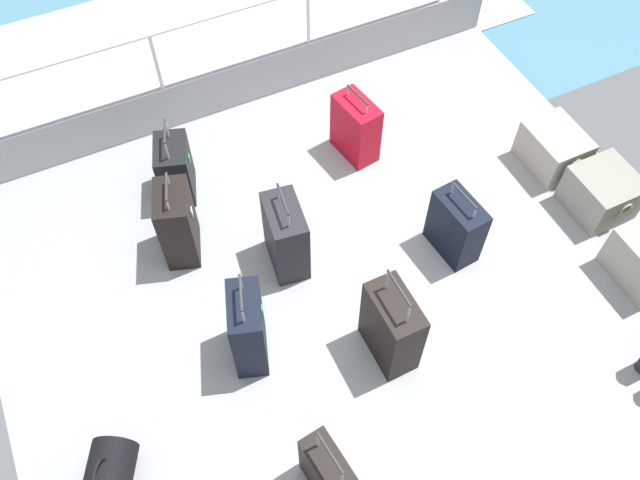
# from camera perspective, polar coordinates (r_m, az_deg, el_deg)

# --- Properties ---
(ground_plane) EXTENTS (4.40, 5.20, 0.06)m
(ground_plane) POSITION_cam_1_polar(r_m,az_deg,el_deg) (5.13, 2.37, -3.63)
(ground_plane) COLOR #939699
(gunwale_port) EXTENTS (0.06, 5.20, 0.45)m
(gunwale_port) POSITION_cam_1_polar(r_m,az_deg,el_deg) (6.22, -6.93, 13.32)
(gunwale_port) COLOR #939699
(gunwale_port) RESTS_ON ground_plane
(railing_port) EXTENTS (0.04, 4.20, 1.02)m
(railing_port) POSITION_cam_1_polar(r_m,az_deg,el_deg) (5.86, -7.50, 17.33)
(railing_port) COLOR silver
(railing_port) RESTS_ON ground_plane
(sea_wake) EXTENTS (12.00, 12.00, 0.01)m
(sea_wake) POSITION_cam_1_polar(r_m,az_deg,el_deg) (7.64, -10.62, 16.55)
(sea_wake) COLOR teal
(sea_wake) RESTS_ON ground_plane
(cargo_crate_0) EXTENTS (0.55, 0.41, 0.37)m
(cargo_crate_0) POSITION_cam_1_polar(r_m,az_deg,el_deg) (6.00, 19.55, 7.45)
(cargo_crate_0) COLOR #9E9989
(cargo_crate_0) RESTS_ON ground_plane
(cargo_crate_1) EXTENTS (0.52, 0.46, 0.38)m
(cargo_crate_1) POSITION_cam_1_polar(r_m,az_deg,el_deg) (5.82, 23.21, 3.81)
(cargo_crate_1) COLOR gray
(cargo_crate_1) RESTS_ON ground_plane
(suitcase_0) EXTENTS (0.45, 0.36, 0.79)m
(suitcase_0) POSITION_cam_1_polar(r_m,az_deg,el_deg) (5.09, -12.25, 1.38)
(suitcase_0) COLOR black
(suitcase_0) RESTS_ON ground_plane
(suitcase_1) EXTENTS (0.45, 0.27, 0.67)m
(suitcase_1) POSITION_cam_1_polar(r_m,az_deg,el_deg) (5.14, 11.69, 1.14)
(suitcase_1) COLOR black
(suitcase_1) RESTS_ON ground_plane
(suitcase_2) EXTENTS (0.45, 0.37, 0.72)m
(suitcase_2) POSITION_cam_1_polar(r_m,az_deg,el_deg) (5.53, -12.44, 5.99)
(suitcase_2) COLOR black
(suitcase_2) RESTS_ON ground_plane
(suitcase_3) EXTENTS (0.48, 0.31, 0.78)m
(suitcase_3) POSITION_cam_1_polar(r_m,az_deg,el_deg) (4.94, -2.98, 0.30)
(suitcase_3) COLOR black
(suitcase_3) RESTS_ON ground_plane
(suitcase_4) EXTENTS (0.46, 0.26, 0.87)m
(suitcase_4) POSITION_cam_1_polar(r_m,az_deg,el_deg) (4.56, 6.26, -7.50)
(suitcase_4) COLOR black
(suitcase_4) RESTS_ON ground_plane
(suitcase_5) EXTENTS (0.46, 0.30, 0.68)m
(suitcase_5) POSITION_cam_1_polar(r_m,az_deg,el_deg) (5.70, 3.10, 9.66)
(suitcase_5) COLOR #B70C1E
(suitcase_5) RESTS_ON ground_plane
(suitcase_6) EXTENTS (0.46, 0.34, 0.85)m
(suitcase_6) POSITION_cam_1_polar(r_m,az_deg,el_deg) (4.53, -6.26, -7.67)
(suitcase_6) COLOR black
(suitcase_6) RESTS_ON ground_plane
(suitcase_7) EXTENTS (0.44, 0.23, 0.73)m
(suitcase_7) POSITION_cam_1_polar(r_m,az_deg,el_deg) (4.25, 0.79, -19.73)
(suitcase_7) COLOR black
(suitcase_7) RESTS_ON ground_plane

